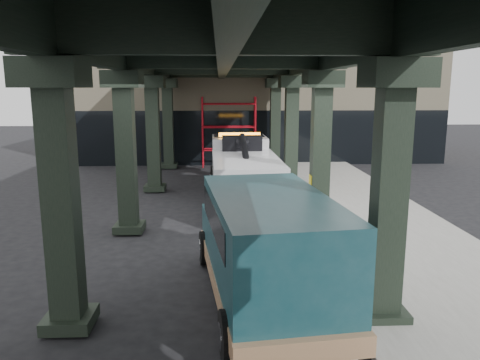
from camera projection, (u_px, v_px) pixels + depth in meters
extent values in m
plane|color=black|center=(240.00, 253.00, 12.97)|extent=(90.00, 90.00, 0.00)
cube|color=gray|center=(376.00, 227.00, 15.11)|extent=(5.00, 40.00, 0.15)
cube|color=silver|center=(290.00, 230.00, 15.00)|extent=(0.12, 38.00, 0.01)
cube|color=black|center=(389.00, 197.00, 8.68)|extent=(0.55, 0.55, 5.00)
cube|color=black|center=(397.00, 73.00, 8.24)|extent=(1.10, 1.10, 0.50)
cube|color=black|center=(381.00, 313.00, 9.13)|extent=(0.90, 0.90, 0.24)
cube|color=black|center=(320.00, 153.00, 14.56)|extent=(0.55, 0.55, 5.00)
cube|color=black|center=(323.00, 79.00, 14.12)|extent=(1.10, 1.10, 0.50)
cube|color=black|center=(318.00, 225.00, 15.01)|extent=(0.90, 0.90, 0.24)
cube|color=black|center=(291.00, 134.00, 20.44)|extent=(0.55, 0.55, 5.00)
cube|color=black|center=(292.00, 82.00, 20.00)|extent=(1.10, 1.10, 0.50)
cube|color=black|center=(290.00, 186.00, 20.89)|extent=(0.90, 0.90, 0.24)
cube|color=black|center=(275.00, 124.00, 26.32)|extent=(0.55, 0.55, 5.00)
cube|color=black|center=(276.00, 83.00, 25.88)|extent=(1.10, 1.10, 0.50)
cube|color=black|center=(275.00, 164.00, 26.77)|extent=(0.90, 0.90, 0.24)
cube|color=black|center=(61.00, 201.00, 8.42)|extent=(0.55, 0.55, 5.00)
cube|color=black|center=(51.00, 73.00, 7.98)|extent=(1.10, 1.10, 0.50)
cube|color=black|center=(70.00, 319.00, 8.87)|extent=(0.90, 0.90, 0.24)
cube|color=black|center=(126.00, 154.00, 14.30)|extent=(0.55, 0.55, 5.00)
cube|color=black|center=(123.00, 79.00, 13.86)|extent=(1.10, 1.10, 0.50)
cube|color=black|center=(130.00, 227.00, 14.75)|extent=(0.90, 0.90, 0.24)
cube|color=black|center=(153.00, 135.00, 20.18)|extent=(0.55, 0.55, 5.00)
cube|color=black|center=(151.00, 82.00, 19.74)|extent=(1.10, 1.10, 0.50)
cube|color=black|center=(155.00, 187.00, 20.63)|extent=(0.90, 0.90, 0.24)
cube|color=black|center=(168.00, 124.00, 26.06)|extent=(0.55, 0.55, 5.00)
cube|color=black|center=(167.00, 83.00, 25.62)|extent=(1.10, 1.10, 0.50)
cube|color=black|center=(169.00, 165.00, 26.51)|extent=(0.90, 0.90, 0.24)
cube|color=black|center=(324.00, 52.00, 13.96)|extent=(0.35, 32.00, 1.10)
cube|color=black|center=(121.00, 51.00, 13.71)|extent=(0.35, 32.00, 1.10)
cube|color=black|center=(223.00, 52.00, 13.84)|extent=(0.35, 32.00, 1.10)
cube|color=black|center=(223.00, 27.00, 13.70)|extent=(7.40, 32.00, 0.30)
cube|color=#C6B793|center=(256.00, 95.00, 31.88)|extent=(22.00, 10.00, 8.00)
cylinder|color=red|center=(203.00, 132.00, 27.12)|extent=(0.08, 0.08, 4.00)
cylinder|color=red|center=(202.00, 133.00, 26.34)|extent=(0.08, 0.08, 4.00)
cylinder|color=red|center=(254.00, 131.00, 27.25)|extent=(0.08, 0.08, 4.00)
cylinder|color=red|center=(255.00, 133.00, 26.46)|extent=(0.08, 0.08, 4.00)
cylinder|color=red|center=(229.00, 149.00, 27.38)|extent=(3.00, 0.08, 0.08)
cylinder|color=red|center=(229.00, 126.00, 27.13)|extent=(3.00, 0.08, 0.08)
cylinder|color=red|center=(229.00, 104.00, 26.87)|extent=(3.00, 0.08, 0.08)
cube|color=black|center=(244.00, 187.00, 18.20)|extent=(1.18, 7.43, 0.25)
cube|color=silver|center=(239.00, 157.00, 20.50)|extent=(2.38, 2.43, 1.78)
cube|color=silver|center=(238.00, 164.00, 21.61)|extent=(2.34, 0.75, 0.89)
cube|color=black|center=(239.00, 145.00, 20.64)|extent=(2.20, 1.34, 0.84)
cube|color=silver|center=(246.00, 177.00, 16.96)|extent=(2.50, 5.00, 1.38)
cube|color=orange|center=(239.00, 135.00, 20.11)|extent=(1.78, 0.32, 0.16)
cube|color=black|center=(242.00, 143.00, 18.70)|extent=(1.59, 0.63, 0.59)
cylinder|color=black|center=(246.00, 156.00, 17.01)|extent=(0.33, 3.46, 1.32)
cube|color=black|center=(252.00, 222.00, 14.69)|extent=(0.33, 1.39, 0.18)
cube|color=black|center=(255.00, 230.00, 14.02)|extent=(1.59, 0.29, 0.18)
cylinder|color=black|center=(215.00, 178.00, 20.90)|extent=(0.37, 1.09, 1.09)
cylinder|color=silver|center=(215.00, 178.00, 20.90)|extent=(0.40, 0.61, 0.60)
cylinder|color=black|center=(263.00, 177.00, 21.05)|extent=(0.37, 1.09, 1.09)
cylinder|color=silver|center=(263.00, 177.00, 21.05)|extent=(0.40, 0.61, 0.60)
cylinder|color=black|center=(216.00, 194.00, 17.72)|extent=(0.37, 1.09, 1.09)
cylinder|color=silver|center=(216.00, 194.00, 17.72)|extent=(0.40, 0.61, 0.60)
cylinder|color=black|center=(273.00, 193.00, 17.86)|extent=(0.37, 1.09, 1.09)
cylinder|color=silver|center=(273.00, 193.00, 17.86)|extent=(0.40, 0.61, 0.60)
cylinder|color=black|center=(217.00, 202.00, 16.46)|extent=(0.37, 1.09, 1.09)
cylinder|color=silver|center=(217.00, 202.00, 16.46)|extent=(0.40, 0.61, 0.60)
cylinder|color=black|center=(278.00, 201.00, 16.61)|extent=(0.37, 1.09, 1.09)
cylinder|color=silver|center=(278.00, 201.00, 16.61)|extent=(0.40, 0.61, 0.60)
cube|color=#11373F|center=(245.00, 225.00, 12.15)|extent=(2.26, 1.39, 0.94)
cube|color=#11373F|center=(270.00, 246.00, 9.29)|extent=(2.73, 4.93, 2.04)
cube|color=#976F4D|center=(265.00, 277.00, 9.86)|extent=(2.91, 6.07, 0.37)
cube|color=black|center=(248.00, 197.00, 11.59)|extent=(2.08, 0.69, 0.87)
cube|color=black|center=(267.00, 216.00, 9.49)|extent=(2.65, 4.00, 0.57)
cube|color=silver|center=(242.00, 234.00, 12.77)|extent=(2.09, 0.37, 0.31)
cylinder|color=black|center=(206.00, 248.00, 12.05)|extent=(0.39, 0.91, 0.88)
cylinder|color=silver|center=(206.00, 248.00, 12.05)|extent=(0.39, 0.52, 0.48)
cylinder|color=black|center=(284.00, 244.00, 12.38)|extent=(0.39, 0.91, 0.88)
cylinder|color=silver|center=(284.00, 244.00, 12.38)|extent=(0.39, 0.52, 0.48)
cylinder|color=black|center=(229.00, 335.00, 7.80)|extent=(0.39, 0.91, 0.88)
cylinder|color=silver|center=(229.00, 335.00, 7.80)|extent=(0.39, 0.52, 0.48)
cylinder|color=black|center=(348.00, 325.00, 8.13)|extent=(0.39, 0.91, 0.88)
cylinder|color=silver|center=(348.00, 325.00, 8.13)|extent=(0.39, 0.52, 0.48)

